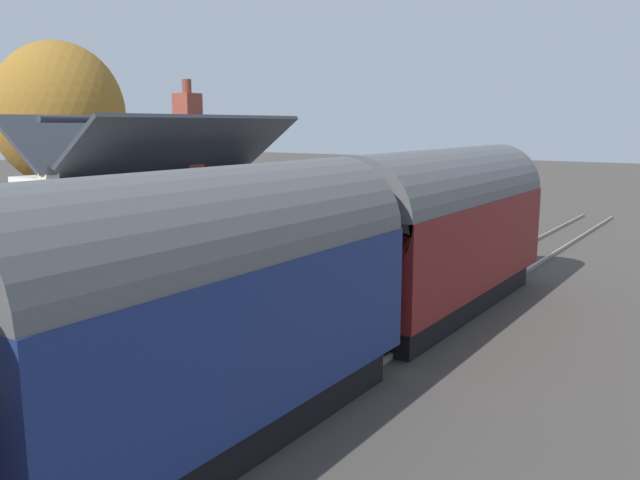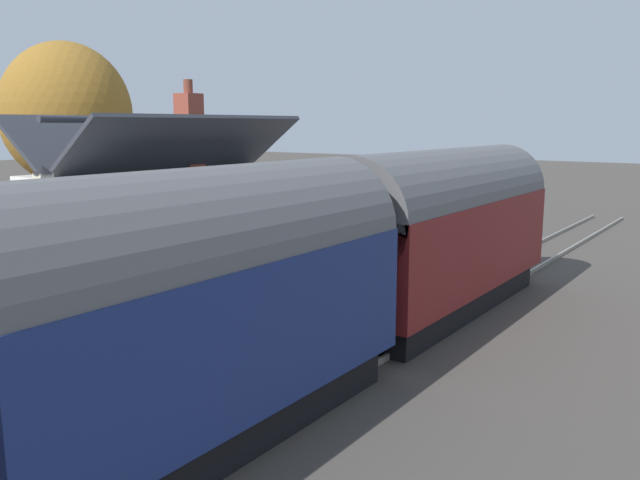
{
  "view_description": "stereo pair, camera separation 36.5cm",
  "coord_description": "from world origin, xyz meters",
  "px_view_note": "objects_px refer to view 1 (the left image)",
  "views": [
    {
      "loc": [
        -10.96,
        -7.71,
        4.96
      ],
      "look_at": [
        2.75,
        1.5,
        1.99
      ],
      "focal_mm": 36.38,
      "sensor_mm": 36.0,
      "label": 1
    },
    {
      "loc": [
        -10.75,
        -8.01,
        4.96
      ],
      "look_at": [
        2.75,
        1.5,
        1.99
      ],
      "focal_mm": 36.38,
      "sensor_mm": 36.0,
      "label": 2
    }
  ],
  "objects_px": {
    "tree_far_left": "(58,115)",
    "lamp_post_platform": "(52,224)",
    "bench_platform_end": "(334,234)",
    "planter_under_sign": "(411,230)",
    "station_building": "(165,220)",
    "planter_bench_left": "(15,312)",
    "train": "(205,305)",
    "bench_by_lamp": "(377,223)",
    "planter_by_door": "(104,309)"
  },
  "relations": [
    {
      "from": "station_building",
      "to": "lamp_post_platform",
      "type": "relative_size",
      "value": 2.03
    },
    {
      "from": "planter_bench_left",
      "to": "tree_far_left",
      "type": "height_order",
      "value": "tree_far_left"
    },
    {
      "from": "planter_by_door",
      "to": "bench_platform_end",
      "type": "bearing_deg",
      "value": 6.19
    },
    {
      "from": "planter_under_sign",
      "to": "lamp_post_platform",
      "type": "distance_m",
      "value": 14.04
    },
    {
      "from": "train",
      "to": "bench_by_lamp",
      "type": "distance_m",
      "value": 13.93
    },
    {
      "from": "train",
      "to": "planter_by_door",
      "type": "xyz_separation_m",
      "value": [
        0.61,
        3.22,
        -0.73
      ]
    },
    {
      "from": "station_building",
      "to": "tree_far_left",
      "type": "relative_size",
      "value": 0.81
    },
    {
      "from": "bench_by_lamp",
      "to": "lamp_post_platform",
      "type": "distance_m",
      "value": 14.07
    },
    {
      "from": "train",
      "to": "tree_far_left",
      "type": "bearing_deg",
      "value": 61.21
    },
    {
      "from": "lamp_post_platform",
      "to": "station_building",
      "type": "bearing_deg",
      "value": 29.69
    },
    {
      "from": "bench_by_lamp",
      "to": "planter_bench_left",
      "type": "distance_m",
      "value": 13.65
    },
    {
      "from": "lamp_post_platform",
      "to": "tree_far_left",
      "type": "relative_size",
      "value": 0.4
    },
    {
      "from": "planter_by_door",
      "to": "tree_far_left",
      "type": "distance_m",
      "value": 16.57
    },
    {
      "from": "planter_bench_left",
      "to": "planter_under_sign",
      "type": "bearing_deg",
      "value": -6.47
    },
    {
      "from": "bench_platform_end",
      "to": "tree_far_left",
      "type": "distance_m",
      "value": 13.17
    },
    {
      "from": "train",
      "to": "planter_bench_left",
      "type": "distance_m",
      "value": 4.6
    },
    {
      "from": "bench_by_lamp",
      "to": "planter_under_sign",
      "type": "xyz_separation_m",
      "value": [
        0.03,
        -1.31,
        -0.16
      ]
    },
    {
      "from": "tree_far_left",
      "to": "bench_platform_end",
      "type": "bearing_deg",
      "value": -84.95
    },
    {
      "from": "station_building",
      "to": "train",
      "type": "bearing_deg",
      "value": -128.24
    },
    {
      "from": "station_building",
      "to": "planter_under_sign",
      "type": "xyz_separation_m",
      "value": [
        8.72,
        -2.8,
        -1.2
      ]
    },
    {
      "from": "planter_under_sign",
      "to": "lamp_post_platform",
      "type": "relative_size",
      "value": 0.3
    },
    {
      "from": "station_building",
      "to": "lamp_post_platform",
      "type": "distance_m",
      "value": 6.01
    },
    {
      "from": "lamp_post_platform",
      "to": "planter_bench_left",
      "type": "bearing_deg",
      "value": 82.78
    },
    {
      "from": "planter_by_door",
      "to": "lamp_post_platform",
      "type": "xyz_separation_m",
      "value": [
        -1.23,
        -0.4,
        1.84
      ]
    },
    {
      "from": "train",
      "to": "lamp_post_platform",
      "type": "bearing_deg",
      "value": 102.59
    },
    {
      "from": "lamp_post_platform",
      "to": "tree_far_left",
      "type": "bearing_deg",
      "value": 54.82
    },
    {
      "from": "tree_far_left",
      "to": "lamp_post_platform",
      "type": "bearing_deg",
      "value": -125.18
    },
    {
      "from": "bench_by_lamp",
      "to": "bench_platform_end",
      "type": "height_order",
      "value": "same"
    },
    {
      "from": "station_building",
      "to": "tree_far_left",
      "type": "distance_m",
      "value": 12.34
    },
    {
      "from": "bench_platform_end",
      "to": "planter_under_sign",
      "type": "relative_size",
      "value": 1.44
    },
    {
      "from": "station_building",
      "to": "lamp_post_platform",
      "type": "xyz_separation_m",
      "value": [
        -5.17,
        -2.95,
        0.81
      ]
    },
    {
      "from": "bench_platform_end",
      "to": "lamp_post_platform",
      "type": "relative_size",
      "value": 0.43
    },
    {
      "from": "bench_by_lamp",
      "to": "planter_by_door",
      "type": "height_order",
      "value": "planter_by_door"
    },
    {
      "from": "train",
      "to": "planter_bench_left",
      "type": "height_order",
      "value": "train"
    },
    {
      "from": "planter_by_door",
      "to": "lamp_post_platform",
      "type": "height_order",
      "value": "lamp_post_platform"
    },
    {
      "from": "train",
      "to": "tree_far_left",
      "type": "relative_size",
      "value": 3.3
    },
    {
      "from": "station_building",
      "to": "planter_under_sign",
      "type": "relative_size",
      "value": 6.79
    },
    {
      "from": "planter_bench_left",
      "to": "lamp_post_platform",
      "type": "xyz_separation_m",
      "value": [
        -0.22,
        -1.7,
        1.86
      ]
    },
    {
      "from": "planter_bench_left",
      "to": "planter_under_sign",
      "type": "height_order",
      "value": "planter_bench_left"
    },
    {
      "from": "station_building",
      "to": "planter_under_sign",
      "type": "distance_m",
      "value": 9.24
    },
    {
      "from": "lamp_post_platform",
      "to": "planter_under_sign",
      "type": "bearing_deg",
      "value": 0.63
    },
    {
      "from": "lamp_post_platform",
      "to": "tree_far_left",
      "type": "xyz_separation_m",
      "value": [
        9.87,
        14.0,
        2.01
      ]
    },
    {
      "from": "planter_under_sign",
      "to": "lamp_post_platform",
      "type": "height_order",
      "value": "lamp_post_platform"
    },
    {
      "from": "station_building",
      "to": "bench_by_lamp",
      "type": "bearing_deg",
      "value": -9.71
    },
    {
      "from": "bench_by_lamp",
      "to": "tree_far_left",
      "type": "xyz_separation_m",
      "value": [
        -3.99,
        12.54,
        3.86
      ]
    },
    {
      "from": "planter_bench_left",
      "to": "train",
      "type": "bearing_deg",
      "value": -84.78
    },
    {
      "from": "bench_by_lamp",
      "to": "planter_under_sign",
      "type": "distance_m",
      "value": 1.32
    },
    {
      "from": "train",
      "to": "tree_far_left",
      "type": "xyz_separation_m",
      "value": [
        9.24,
        16.82,
        3.11
      ]
    },
    {
      "from": "planter_under_sign",
      "to": "tree_far_left",
      "type": "xyz_separation_m",
      "value": [
        -4.02,
        13.85,
        4.02
      ]
    },
    {
      "from": "train",
      "to": "tree_far_left",
      "type": "height_order",
      "value": "tree_far_left"
    }
  ]
}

